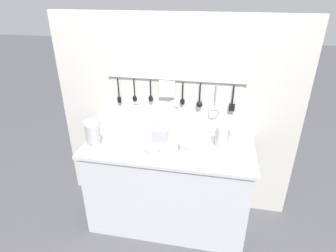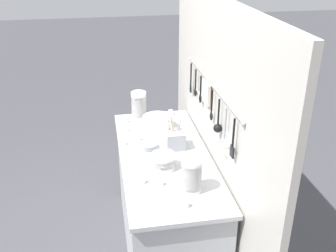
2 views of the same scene
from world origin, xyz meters
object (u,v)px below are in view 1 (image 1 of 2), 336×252
at_px(plate_stack, 120,136).
at_px(cup_beside_plates, 210,154).
at_px(cup_by_caddy, 135,151).
at_px(bowl_stack_back_corner, 223,136).
at_px(cutlery_caddy, 160,134).
at_px(cup_edge_far, 204,161).
at_px(cup_edge_near, 112,154).
at_px(cup_front_right, 240,150).
at_px(cup_back_left, 103,129).
at_px(cup_mid_row, 95,151).
at_px(bowl_stack_short_front, 188,145).
at_px(cup_centre, 138,159).
at_px(bowl_stack_tall_left, 93,134).
at_px(steel_mixing_bowl, 153,149).

bearing_deg(plate_stack, cup_beside_plates, -7.41).
xyz_separation_m(cup_by_caddy, cup_beside_plates, (0.61, 0.07, 0.00)).
xyz_separation_m(bowl_stack_back_corner, cup_beside_plates, (-0.09, -0.17, -0.09)).
bearing_deg(bowl_stack_back_corner, cutlery_caddy, 179.29).
xyz_separation_m(plate_stack, cutlery_caddy, (0.35, 0.08, 0.02)).
relative_size(cup_edge_far, cup_edge_near, 1.00).
bearing_deg(cup_front_right, plate_stack, -179.89).
bearing_deg(cup_edge_far, cup_back_left, 160.15).
distance_m(cup_back_left, cup_mid_row, 0.40).
distance_m(bowl_stack_short_front, cup_mid_row, 0.77).
height_order(cup_back_left, cup_front_right, same).
xyz_separation_m(cutlery_caddy, cup_centre, (-0.10, -0.36, -0.04)).
xyz_separation_m(bowl_stack_short_front, cup_by_caddy, (-0.42, -0.12, -0.03)).
bearing_deg(cup_centre, cup_mid_row, 173.32).
bearing_deg(cup_back_left, bowl_stack_short_front, -13.62).
bearing_deg(bowl_stack_tall_left, bowl_stack_short_front, 4.97).
bearing_deg(cup_mid_row, cup_back_left, 103.12).
height_order(bowl_stack_back_corner, cup_back_left, bowl_stack_back_corner).
xyz_separation_m(bowl_stack_back_corner, cup_by_caddy, (-0.70, -0.25, -0.09)).
height_order(plate_stack, cup_centre, plate_stack).
xyz_separation_m(bowl_stack_tall_left, steel_mixing_bowl, (0.52, 0.01, -0.10)).
height_order(cutlery_caddy, cup_edge_near, cutlery_caddy).
relative_size(cup_by_caddy, cup_centre, 1.00).
bearing_deg(bowl_stack_back_corner, cup_front_right, -24.29).
bearing_deg(cup_back_left, bowl_stack_tall_left, -82.50).
distance_m(cutlery_caddy, cup_front_right, 0.70).
xyz_separation_m(bowl_stack_short_front, cup_beside_plates, (0.19, -0.05, -0.03)).
bearing_deg(cup_front_right, cup_back_left, 173.39).
height_order(steel_mixing_bowl, cup_centre, cup_centre).
height_order(cutlery_caddy, cup_beside_plates, cutlery_caddy).
xyz_separation_m(bowl_stack_short_front, cup_edge_far, (0.15, -0.15, -0.03)).
relative_size(bowl_stack_back_corner, cup_edge_near, 5.03).
distance_m(plate_stack, cup_back_left, 0.28).
xyz_separation_m(bowl_stack_short_front, cup_centre, (-0.37, -0.23, -0.03)).
xyz_separation_m(bowl_stack_short_front, cup_front_right, (0.43, 0.06, -0.03)).
relative_size(bowl_stack_tall_left, bowl_stack_short_front, 1.53).
bearing_deg(cup_back_left, cup_edge_far, -19.85).
bearing_deg(cup_front_right, cutlery_caddy, 173.88).
relative_size(bowl_stack_tall_left, steel_mixing_bowl, 1.82).
bearing_deg(cup_edge_near, cup_back_left, 121.81).
bearing_deg(bowl_stack_back_corner, bowl_stack_short_front, -156.17).
bearing_deg(cutlery_caddy, cup_by_caddy, -121.71).
relative_size(plate_stack, cup_by_caddy, 5.52).
relative_size(bowl_stack_tall_left, cup_edge_near, 5.56).
bearing_deg(cup_centre, bowl_stack_short_front, 32.35).
relative_size(cup_edge_far, cup_front_right, 1.00).
distance_m(steel_mixing_bowl, cup_centre, 0.19).
distance_m(cutlery_caddy, cup_edge_near, 0.47).
distance_m(bowl_stack_back_corner, plate_stack, 0.89).
relative_size(cup_by_caddy, cup_edge_near, 1.00).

